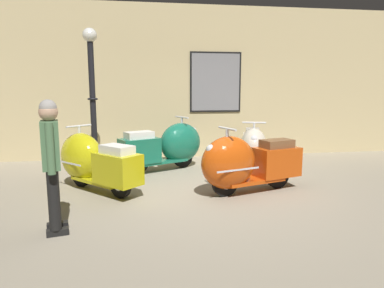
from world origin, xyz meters
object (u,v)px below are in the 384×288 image
scooter_1 (169,146)px  scooter_3 (253,147)px  scooter_0 (92,161)px  visitor_0 (51,157)px  scooter_2 (244,163)px  lamppost (93,101)px

scooter_1 → scooter_3: scooter_1 is taller
scooter_0 → scooter_3: scooter_0 is taller
scooter_3 → visitor_0: size_ratio=1.13×
scooter_0 → scooter_2: bearing=-146.7°
scooter_1 → scooter_3: size_ratio=1.05×
scooter_1 → visitor_0: (-1.56, -2.94, 0.39)m
scooter_0 → scooter_3: (3.05, 0.96, -0.01)m
scooter_0 → visitor_0: bearing=129.6°
scooter_1 → lamppost: bearing=162.6°
scooter_1 → scooter_2: 2.09m
scooter_1 → visitor_0: visitor_0 is taller
scooter_3 → lamppost: (-3.13, 0.10, 0.96)m
scooter_2 → lamppost: lamppost is taller
scooter_1 → scooter_2: scooter_1 is taller
scooter_0 → lamppost: lamppost is taller
lamppost → scooter_3: bearing=-1.9°
scooter_1 → visitor_0: bearing=-143.1°
visitor_0 → scooter_1: bearing=49.1°
scooter_0 → scooter_1: bearing=-90.8°
scooter_1 → visitor_0: 3.35m
scooter_1 → lamppost: (-1.44, -0.19, 0.93)m
scooter_2 → visitor_0: visitor_0 is taller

